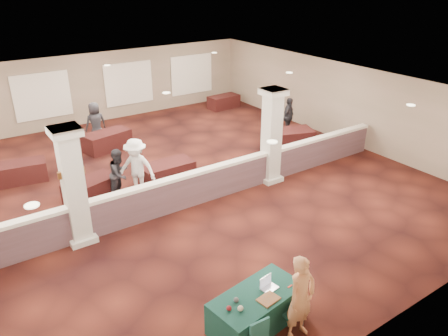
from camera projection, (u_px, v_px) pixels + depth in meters
ground at (172, 186)px, 14.62m from camera, size 16.00×16.00×0.00m
wall_back at (87, 89)px, 19.96m from camera, size 16.00×0.04×3.20m
wall_front at (374, 272)px, 7.94m from camera, size 16.00×0.04×3.20m
wall_right at (341, 102)px, 18.04m from camera, size 0.04×16.00×3.20m
ceiling at (166, 92)px, 13.28m from camera, size 16.00×16.00×0.02m
partition_wall at (194, 188)px, 13.26m from camera, size 15.60×0.28×1.10m
column_left at (73, 186)px, 11.02m from camera, size 0.72×0.72×3.20m
column_right at (272, 135)px, 14.34m from camera, size 0.72×0.72×3.20m
sconce_left at (60, 175)px, 10.72m from camera, size 0.12×0.12×0.18m
sconce_right at (83, 170)px, 11.01m from camera, size 0.12×0.12×0.18m
near_table at (257, 309)px, 8.81m from camera, size 2.06×1.24×0.75m
conf_chair_main at (295, 312)px, 8.59m from camera, size 0.42×0.42×0.82m
conf_chair_side at (256, 332)px, 8.07m from camera, size 0.46×0.47×0.87m
woman at (301, 298)px, 8.32m from camera, size 0.70×0.50×1.82m
far_table_front_left at (91, 190)px, 13.66m from camera, size 1.79×1.24×0.66m
far_table_front_center at (167, 173)px, 14.71m from camera, size 1.78×0.91×0.72m
far_table_front_right at (288, 140)px, 17.45m from camera, size 2.20×1.61×0.80m
far_table_back_left at (20, 172)px, 14.80m from camera, size 1.79×1.09×0.68m
far_table_back_center at (107, 141)px, 17.42m from camera, size 1.96×1.28×0.73m
far_table_back_right at (224, 102)px, 22.66m from camera, size 1.65×0.89×0.65m
attendee_a at (120, 174)px, 13.57m from camera, size 0.89×0.81×1.64m
attendee_b at (136, 168)px, 13.61m from camera, size 1.24×1.29×1.93m
attendee_c at (288, 117)px, 18.72m from camera, size 1.08×0.84×1.66m
attendee_d at (96, 123)px, 17.83m from camera, size 0.87×0.49×1.74m
laptop_base at (269, 288)px, 8.81m from camera, size 0.37×0.28×0.02m
laptop_screen at (265, 281)px, 8.83m from camera, size 0.34×0.06×0.23m
screen_glow at (266, 281)px, 8.84m from camera, size 0.30×0.05×0.19m
knitting at (268, 299)px, 8.51m from camera, size 0.45×0.36×0.03m
yarn_cream at (240, 308)px, 8.22m from camera, size 0.11×0.11×0.11m
yarn_red at (229, 308)px, 8.23m from camera, size 0.10×0.10×0.10m
yarn_grey at (236, 300)px, 8.43m from camera, size 0.11×0.11×0.11m
scissors at (290, 286)px, 8.87m from camera, size 0.13×0.05×0.01m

